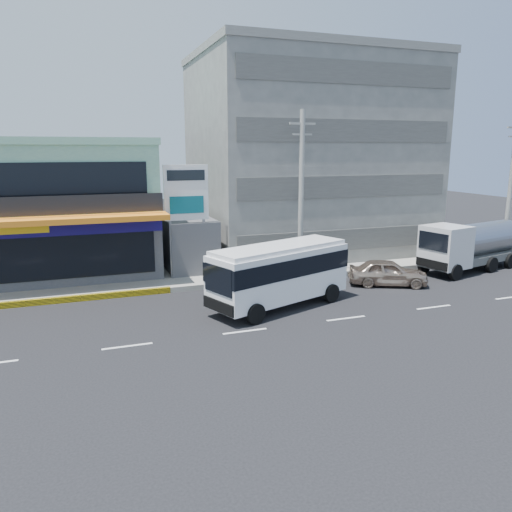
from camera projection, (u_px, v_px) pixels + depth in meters
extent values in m
plane|color=black|center=(245.00, 331.00, 21.72)|extent=(120.00, 120.00, 0.00)
cube|color=gray|center=(272.00, 270.00, 32.08)|extent=(70.00, 5.00, 0.30)
cube|color=#3F4043|center=(55.00, 242.00, 31.55)|extent=(12.00, 10.00, 4.00)
cube|color=#92D0AB|center=(50.00, 178.00, 30.70)|extent=(12.00, 10.00, 4.00)
cube|color=orange|center=(48.00, 221.00, 25.76)|extent=(12.40, 1.80, 0.30)
cube|color=navy|center=(49.00, 229.00, 26.56)|extent=(12.00, 0.12, 0.80)
cube|color=black|center=(52.00, 256.00, 26.90)|extent=(11.00, 0.06, 2.60)
cube|color=gray|center=(308.00, 159.00, 37.35)|extent=(16.00, 12.00, 14.00)
cube|color=#3F4043|center=(186.00, 244.00, 32.40)|extent=(3.00, 6.00, 3.50)
cylinder|color=slate|center=(189.00, 218.00, 31.09)|extent=(1.50, 1.50, 0.15)
cylinder|color=gray|center=(170.00, 228.00, 29.01)|extent=(0.16, 0.16, 6.50)
cylinder|color=gray|center=(204.00, 227.00, 29.67)|extent=(0.16, 0.16, 6.50)
cube|color=white|center=(186.00, 193.00, 28.91)|extent=(2.60, 0.18, 3.20)
cylinder|color=#999993|center=(301.00, 197.00, 29.46)|extent=(0.30, 0.30, 10.00)
cube|color=#999993|center=(303.00, 124.00, 28.57)|extent=(1.60, 0.12, 0.12)
cube|color=#999993|center=(302.00, 134.00, 28.70)|extent=(1.20, 0.10, 0.10)
cylinder|color=#999993|center=(510.00, 190.00, 34.73)|extent=(0.30, 0.30, 10.00)
cube|color=white|center=(280.00, 274.00, 24.79)|extent=(7.84, 4.82, 2.46)
cube|color=black|center=(280.00, 264.00, 24.69)|extent=(7.91, 4.89, 0.91)
cube|color=white|center=(280.00, 247.00, 24.50)|extent=(7.56, 4.55, 0.21)
cylinder|color=black|center=(255.00, 314.00, 22.55)|extent=(1.01, 0.62, 0.96)
cylinder|color=black|center=(224.00, 302.00, 24.30)|extent=(1.01, 0.62, 0.96)
cylinder|color=black|center=(331.00, 293.00, 25.79)|extent=(1.01, 0.62, 0.96)
cylinder|color=black|center=(299.00, 284.00, 27.54)|extent=(1.01, 0.62, 0.96)
imported|color=tan|center=(388.00, 272.00, 28.92)|extent=(4.83, 3.52, 1.53)
cube|color=silver|center=(445.00, 247.00, 30.92)|extent=(2.87, 2.87, 2.59)
cube|color=#595956|center=(471.00, 258.00, 32.62)|extent=(8.27, 3.95, 0.50)
cylinder|color=gray|center=(482.00, 238.00, 32.90)|extent=(5.92, 3.31, 2.09)
cylinder|color=black|center=(456.00, 272.00, 30.05)|extent=(1.04, 0.52, 1.00)
cylinder|color=black|center=(424.00, 265.00, 31.94)|extent=(1.04, 0.52, 1.00)
cylinder|color=black|center=(492.00, 265.00, 32.01)|extent=(1.04, 0.52, 1.00)
cylinder|color=black|center=(460.00, 258.00, 33.89)|extent=(1.04, 0.52, 1.00)
cylinder|color=black|center=(510.00, 261.00, 33.12)|extent=(1.04, 0.52, 1.00)
cylinder|color=black|center=(479.00, 255.00, 35.00)|extent=(1.04, 0.52, 1.00)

